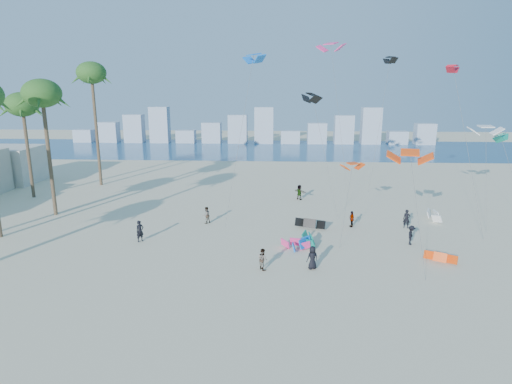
{
  "coord_description": "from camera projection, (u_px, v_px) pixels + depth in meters",
  "views": [
    {
      "loc": [
        4.88,
        -19.61,
        13.39
      ],
      "look_at": [
        3.0,
        16.0,
        4.5
      ],
      "focal_mm": 30.2,
      "sensor_mm": 36.0,
      "label": 1
    }
  ],
  "objects": [
    {
      "name": "ground",
      "position": [
        183.0,
        348.0,
        22.49
      ],
      "size": [
        220.0,
        220.0,
        0.0
      ],
      "primitive_type": "plane",
      "color": "beige",
      "rests_on": "ground"
    },
    {
      "name": "ocean",
      "position": [
        256.0,
        149.0,
        92.25
      ],
      "size": [
        220.0,
        220.0,
        0.0
      ],
      "primitive_type": "plane",
      "color": "navy",
      "rests_on": "ground"
    },
    {
      "name": "kitesurfer_near",
      "position": [
        140.0,
        231.0,
        37.65
      ],
      "size": [
        0.82,
        0.82,
        1.91
      ],
      "primitive_type": "imported",
      "rotation": [
        0.0,
        0.0,
        0.79
      ],
      "color": "black",
      "rests_on": "ground"
    },
    {
      "name": "kitesurfer_mid",
      "position": [
        263.0,
        259.0,
        31.97
      ],
      "size": [
        0.96,
        1.0,
        1.63
      ],
      "primitive_type": "imported",
      "rotation": [
        0.0,
        0.0,
        2.17
      ],
      "color": "gray",
      "rests_on": "ground"
    },
    {
      "name": "kitesurfers_far",
      "position": [
        322.0,
        217.0,
        42.08
      ],
      "size": [
        20.33,
        21.35,
        1.8
      ],
      "color": "black",
      "rests_on": "ground"
    },
    {
      "name": "grounded_kites",
      "position": [
        349.0,
        235.0,
        38.32
      ],
      "size": [
        16.56,
        13.74,
        0.95
      ],
      "color": "#FC3889",
      "rests_on": "ground"
    },
    {
      "name": "flying_kites",
      "position": [
        384.0,
        92.0,
        43.12
      ],
      "size": [
        30.57,
        30.63,
        18.69
      ],
      "color": "#FF470D",
      "rests_on": "ground"
    },
    {
      "name": "distant_skyline",
      "position": [
        253.0,
        130.0,
        101.26
      ],
      "size": [
        85.0,
        3.0,
        8.4
      ],
      "color": "#9EADBF",
      "rests_on": "ground"
    }
  ]
}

